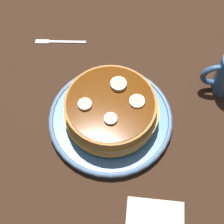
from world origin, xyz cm
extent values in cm
cube|color=black|center=(0.00, 0.00, -1.50)|extent=(140.00, 140.00, 3.00)
cylinder|color=#3F72B2|center=(0.00, 0.00, 0.80)|extent=(26.82, 26.82, 1.60)
torus|color=#496588|center=(0.00, 0.00, 1.36)|extent=(27.14, 27.14, 1.12)
cylinder|color=#AF8940|center=(0.04, 0.20, 2.23)|extent=(18.79, 18.79, 1.25)
cylinder|color=gold|center=(0.36, -0.40, 3.48)|extent=(19.77, 19.77, 1.25)
cylinder|color=tan|center=(-0.52, 0.48, 4.73)|extent=(19.46, 19.46, 1.25)
cylinder|color=#AC8433|center=(-0.37, 0.42, 5.98)|extent=(18.90, 18.90, 1.25)
cylinder|color=#B3763E|center=(-0.32, 0.34, 7.24)|extent=(18.94, 18.94, 1.25)
cylinder|color=#592B0A|center=(0.00, 0.00, 7.94)|extent=(17.87, 17.87, 0.16)
cylinder|color=#EDE6C1|center=(-1.68, -4.04, 8.36)|extent=(3.39, 3.39, 1.00)
cylinder|color=tan|center=(-1.68, -4.04, 8.90)|extent=(0.95, 0.95, 0.08)
cylinder|color=beige|center=(0.05, 3.99, 8.26)|extent=(2.61, 2.61, 0.79)
cylinder|color=tan|center=(0.05, 3.99, 8.69)|extent=(0.73, 0.73, 0.08)
cylinder|color=#F4EBB5|center=(-5.32, -0.40, 8.17)|extent=(3.16, 3.16, 0.61)
cylinder|color=tan|center=(-5.32, -0.40, 8.51)|extent=(0.88, 0.88, 0.08)
cylinder|color=#EDF2C6|center=(5.08, 0.70, 8.28)|extent=(2.77, 2.77, 0.84)
cylinder|color=tan|center=(5.08, 0.70, 8.74)|extent=(0.78, 0.78, 0.08)
torus|color=#33598C|center=(-23.45, -8.69, 4.89)|extent=(6.75, 1.28, 6.75)
cube|color=silver|center=(10.92, -23.01, 0.25)|extent=(9.52, 0.95, 0.50)
cube|color=silver|center=(17.41, -23.18, 0.25)|extent=(3.53, 1.35, 0.50)
camera|label=1|loc=(0.32, 33.49, 62.98)|focal=51.54mm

